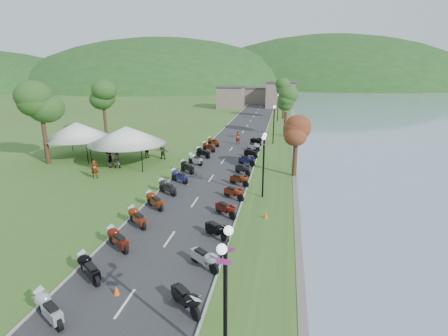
{
  "coord_description": "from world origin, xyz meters",
  "views": [
    {
      "loc": [
        6.51,
        -8.0,
        9.97
      ],
      "look_at": [
        1.35,
        21.19,
        1.3
      ],
      "focal_mm": 28.0,
      "sensor_mm": 36.0,
      "label": 1
    }
  ],
  "objects_px": {
    "pedestrian_b": "(117,168)",
    "pedestrian_c": "(110,168)",
    "streetlamp_near": "(225,306)",
    "vendor_tent_main": "(128,145)",
    "pedestrian_a": "(96,178)"
  },
  "relations": [
    {
      "from": "pedestrian_b",
      "to": "pedestrian_c",
      "type": "xyz_separation_m",
      "value": [
        -0.73,
        -0.11,
        0.0
      ]
    },
    {
      "from": "pedestrian_b",
      "to": "pedestrian_c",
      "type": "relative_size",
      "value": 1.06
    },
    {
      "from": "pedestrian_a",
      "to": "streetlamp_near",
      "type": "bearing_deg",
      "value": -74.78
    },
    {
      "from": "pedestrian_c",
      "to": "vendor_tent_main",
      "type": "bearing_deg",
      "value": 132.85
    },
    {
      "from": "pedestrian_b",
      "to": "pedestrian_c",
      "type": "height_order",
      "value": "pedestrian_b"
    },
    {
      "from": "vendor_tent_main",
      "to": "pedestrian_b",
      "type": "height_order",
      "value": "vendor_tent_main"
    },
    {
      "from": "pedestrian_c",
      "to": "pedestrian_a",
      "type": "bearing_deg",
      "value": -7.9
    },
    {
      "from": "pedestrian_a",
      "to": "pedestrian_c",
      "type": "height_order",
      "value": "pedestrian_a"
    },
    {
      "from": "vendor_tent_main",
      "to": "pedestrian_a",
      "type": "height_order",
      "value": "vendor_tent_main"
    },
    {
      "from": "streetlamp_near",
      "to": "vendor_tent_main",
      "type": "distance_m",
      "value": 28.1
    },
    {
      "from": "vendor_tent_main",
      "to": "pedestrian_c",
      "type": "xyz_separation_m",
      "value": [
        -1.2,
        -1.84,
        -2.0
      ]
    },
    {
      "from": "streetlamp_near",
      "to": "pedestrian_a",
      "type": "bearing_deg",
      "value": 129.47
    },
    {
      "from": "streetlamp_near",
      "to": "pedestrian_c",
      "type": "bearing_deg",
      "value": 125.43
    },
    {
      "from": "pedestrian_a",
      "to": "pedestrian_c",
      "type": "distance_m",
      "value": 3.48
    },
    {
      "from": "vendor_tent_main",
      "to": "pedestrian_c",
      "type": "bearing_deg",
      "value": -123.16
    }
  ]
}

